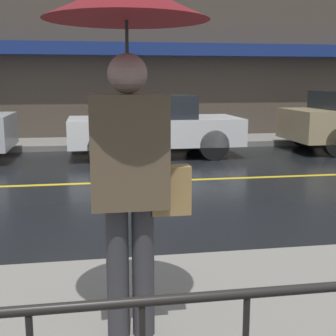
% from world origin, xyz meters
% --- Properties ---
extents(ground_plane, '(80.00, 80.00, 0.00)m').
position_xyz_m(ground_plane, '(0.00, 0.00, 0.00)').
color(ground_plane, black).
extents(sidewalk_far, '(28.00, 1.79, 0.14)m').
position_xyz_m(sidewalk_far, '(0.00, 4.78, 0.07)').
color(sidewalk_far, gray).
rests_on(sidewalk_far, ground_plane).
extents(lane_marking, '(25.20, 0.12, 0.01)m').
position_xyz_m(lane_marking, '(0.00, 0.00, 0.00)').
color(lane_marking, gold).
rests_on(lane_marking, ground_plane).
extents(building_storefront, '(28.00, 0.85, 5.88)m').
position_xyz_m(building_storefront, '(0.00, 5.79, 2.92)').
color(building_storefront, '#4C4238').
rests_on(building_storefront, ground_plane).
extents(pedestrian, '(0.95, 0.95, 2.15)m').
position_xyz_m(pedestrian, '(0.08, -5.21, 1.76)').
color(pedestrian, '#333338').
rests_on(pedestrian, sidewalk_near).
extents(car_white, '(3.93, 1.78, 1.41)m').
position_xyz_m(car_white, '(1.30, 2.80, 0.73)').
color(car_white, silver).
rests_on(car_white, ground_plane).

